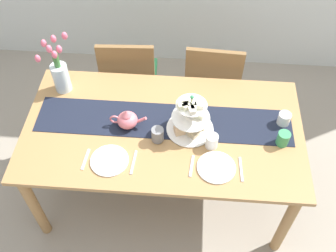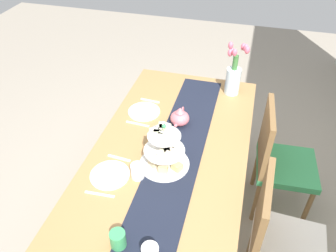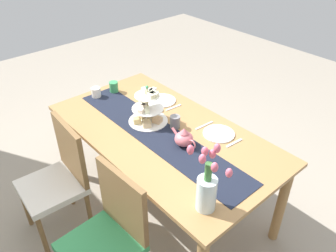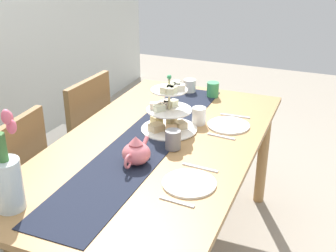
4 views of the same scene
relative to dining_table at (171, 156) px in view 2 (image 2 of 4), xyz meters
name	(u,v)px [view 2 (image 2 of 4)]	position (x,y,z in m)	size (l,w,h in m)	color
ground_plane	(171,217)	(0.00, 0.00, -0.66)	(8.00, 8.00, 0.00)	gray
dining_table	(171,156)	(0.00, 0.00, 0.00)	(1.79, 0.96, 0.75)	#A37747
chair_left	(278,158)	(-0.33, 0.71, -0.15)	(0.44, 0.44, 0.91)	brown
chair_right	(277,237)	(0.33, 0.71, -0.15)	(0.44, 0.44, 0.91)	brown
table_runner	(180,147)	(0.00, 0.06, 0.10)	(1.65, 0.30, 0.00)	black
tiered_cake_stand	(165,152)	(0.17, 0.00, 0.20)	(0.30, 0.30, 0.30)	beige
teapot	(180,117)	(-0.23, 0.00, 0.16)	(0.24, 0.13, 0.14)	#D66B75
tulip_vase	(234,76)	(-0.72, 0.30, 0.25)	(0.20, 0.16, 0.43)	silver
dinner_plate_left	(144,112)	(-0.30, -0.28, 0.10)	(0.23, 0.23, 0.01)	white
fork_left	(150,101)	(-0.44, -0.28, 0.10)	(0.02, 0.15, 0.01)	silver
knife_left	(138,124)	(-0.15, -0.28, 0.10)	(0.01, 0.17, 0.01)	silver
dinner_plate_right	(110,175)	(0.34, -0.28, 0.10)	(0.23, 0.23, 0.01)	white
fork_right	(119,158)	(0.19, -0.28, 0.10)	(0.02, 0.15, 0.01)	silver
knife_right	(100,194)	(0.48, -0.28, 0.10)	(0.01, 0.17, 0.01)	silver
mug_grey	(157,135)	(-0.02, -0.10, 0.15)	(0.08, 0.08, 0.10)	slate
mug_white_text	(137,171)	(0.31, -0.12, 0.14)	(0.08, 0.08, 0.10)	white
mug_orange	(118,239)	(0.74, -0.07, 0.14)	(0.08, 0.08, 0.10)	#389356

